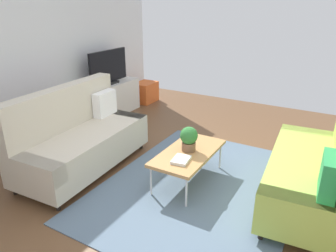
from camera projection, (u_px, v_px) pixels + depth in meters
The scene contains 15 objects.
ground_plane at pixel (182, 186), 3.92m from camera, with size 7.68×7.68×0.00m, color brown.
wall_far at pixel (17, 50), 4.69m from camera, with size 6.40×0.12×2.90m, color silver.
area_rug at pixel (200, 187), 3.89m from camera, with size 2.90×2.20×0.01m, color slate.
couch_beige at pixel (80, 137), 4.21m from camera, with size 1.95×0.95×1.10m.
couch_green at pixel (317, 168), 3.44m from camera, with size 1.96×0.99×1.10m.
coffee_table at pixel (189, 153), 3.88m from camera, with size 1.10×0.56×0.42m.
tv_console at pixel (110, 100), 6.23m from camera, with size 1.40×0.44×0.64m, color silver.
tv at pixel (108, 68), 5.98m from camera, with size 1.00×0.20×0.64m.
storage_trunk at pixel (145, 92), 7.10m from camera, with size 0.52×0.40×0.44m, color orange.
potted_plant at pixel (189, 138), 3.84m from camera, with size 0.22×0.22×0.31m.
table_book_0 at pixel (181, 160), 3.63m from camera, with size 0.24×0.18×0.04m, color silver.
vase_0 at pixel (85, 86), 5.64m from camera, with size 0.09×0.09×0.17m, color #33B29E.
vase_1 at pixel (91, 84), 5.75m from camera, with size 0.11×0.11×0.18m, color #B24C4C.
bottle_0 at pixel (101, 81), 5.84m from camera, with size 0.05×0.05×0.23m, color #3359B2.
bottle_1 at pixel (105, 81), 5.93m from camera, with size 0.05×0.05×0.18m, color purple.
Camera 1 is at (-3.00, -1.53, 2.14)m, focal length 33.79 mm.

